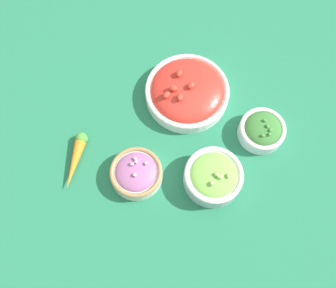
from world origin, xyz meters
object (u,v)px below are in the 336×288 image
Objects in this scene: bowl_cherry_tomatoes at (187,91)px; loose_carrot at (76,158)px; bowl_lettuce at (213,176)px; bowl_red_onion at (136,173)px; bowl_broccoli at (262,130)px.

bowl_cherry_tomatoes reaches higher than loose_carrot.
bowl_lettuce is (0.14, 0.21, 0.01)m from bowl_cherry_tomatoes.
bowl_red_onion reaches higher than loose_carrot.
bowl_lettuce reaches higher than bowl_red_onion.
bowl_broccoli is at bearing 101.29° from bowl_cherry_tomatoes.
loose_carrot is (0.07, -0.15, -0.01)m from bowl_red_onion.
bowl_red_onion is (0.26, 0.06, -0.00)m from bowl_cherry_tomatoes.
bowl_red_onion is at bearing -51.72° from bowl_lettuce.
bowl_broccoli reaches higher than bowl_red_onion.
loose_carrot is at bearing -15.13° from bowl_cherry_tomatoes.
bowl_cherry_tomatoes is 0.26m from bowl_red_onion.
bowl_cherry_tomatoes is 1.57× the size of bowl_lettuce.
bowl_broccoli is at bearing 109.63° from loose_carrot.
bowl_cherry_tomatoes is 1.73× the size of bowl_red_onion.
loose_carrot is at bearing -39.46° from bowl_broccoli.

